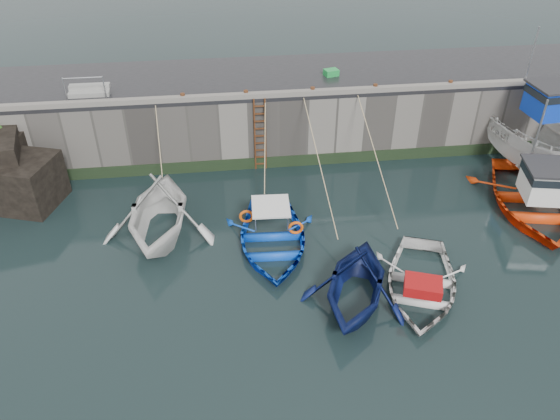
{
  "coord_description": "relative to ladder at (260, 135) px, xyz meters",
  "views": [
    {
      "loc": [
        -3.68,
        -10.29,
        11.9
      ],
      "look_at": [
        -1.78,
        4.99,
        1.2
      ],
      "focal_mm": 35.0,
      "sensor_mm": 36.0,
      "label": 1
    }
  ],
  "objects": [
    {
      "name": "ground",
      "position": [
        2.0,
        -9.91,
        -1.59
      ],
      "size": [
        120.0,
        120.0,
        0.0
      ],
      "primitive_type": "plane",
      "color": "black",
      "rests_on": "ground"
    },
    {
      "name": "quay_back",
      "position": [
        2.0,
        2.59,
        -0.09
      ],
      "size": [
        30.0,
        5.0,
        3.0
      ],
      "primitive_type": "cube",
      "color": "slate",
      "rests_on": "ground"
    },
    {
      "name": "road_back",
      "position": [
        2.0,
        2.59,
        1.49
      ],
      "size": [
        30.0,
        5.0,
        0.16
      ],
      "primitive_type": "cube",
      "color": "black",
      "rests_on": "quay_back"
    },
    {
      "name": "kerb_back",
      "position": [
        2.0,
        0.24,
        1.67
      ],
      "size": [
        30.0,
        0.3,
        0.2
      ],
      "primitive_type": "cube",
      "color": "slate",
      "rests_on": "road_back"
    },
    {
      "name": "algae_back",
      "position": [
        2.0,
        0.05,
        -1.34
      ],
      "size": [
        30.0,
        0.08,
        0.5
      ],
      "primitive_type": "cube",
      "color": "black",
      "rests_on": "ground"
    },
    {
      "name": "ladder",
      "position": [
        0.0,
        0.0,
        0.0
      ],
      "size": [
        0.51,
        0.08,
        3.2
      ],
      "color": "#3F1E0F",
      "rests_on": "ground"
    },
    {
      "name": "boat_near_white",
      "position": [
        -4.0,
        -4.17,
        -1.59
      ],
      "size": [
        4.66,
        5.27,
        2.59
      ],
      "primitive_type": "imported",
      "rotation": [
        0.0,
        0.0,
        -0.09
      ],
      "color": "silver",
      "rests_on": "ground"
    },
    {
      "name": "boat_near_white_rope",
      "position": [
        -4.0,
        -0.79,
        -1.59
      ],
      "size": [
        0.04,
        3.14,
        3.1
      ],
      "primitive_type": null,
      "color": "tan",
      "rests_on": "ground"
    },
    {
      "name": "boat_near_blue",
      "position": [
        -0.12,
        -5.29,
        -1.59
      ],
      "size": [
        3.75,
        5.06,
        1.01
      ],
      "primitive_type": "imported",
      "rotation": [
        0.0,
        0.0,
        -0.06
      ],
      "color": "blue",
      "rests_on": "ground"
    },
    {
      "name": "boat_near_blue_rope",
      "position": [
        -0.12,
        -1.35,
        -1.59
      ],
      "size": [
        0.04,
        3.88,
        3.1
      ],
      "primitive_type": null,
      "color": "tan",
      "rests_on": "ground"
    },
    {
      "name": "boat_near_blacktrim",
      "position": [
        2.08,
        -8.41,
        -1.59
      ],
      "size": [
        4.91,
        5.2,
        2.18
      ],
      "primitive_type": "imported",
      "rotation": [
        0.0,
        0.0,
        -0.4
      ],
      "color": "#0B1546",
      "rests_on": "ground"
    },
    {
      "name": "boat_near_blacktrim_rope",
      "position": [
        2.08,
        -2.91,
        -1.59
      ],
      "size": [
        0.04,
        6.53,
        3.1
      ],
      "primitive_type": null,
      "color": "tan",
      "rests_on": "ground"
    },
    {
      "name": "boat_near_navy",
      "position": [
        4.28,
        -8.09,
        -1.59
      ],
      "size": [
        4.64,
        5.42,
        0.95
      ],
      "primitive_type": "imported",
      "rotation": [
        0.0,
        0.0,
        -0.35
      ],
      "color": "white",
      "rests_on": "ground"
    },
    {
      "name": "boat_near_navy_rope",
      "position": [
        4.28,
        -2.75,
        -1.59
      ],
      "size": [
        0.04,
        6.24,
        3.1
      ],
      "primitive_type": null,
      "color": "tan",
      "rests_on": "ground"
    },
    {
      "name": "boat_far_white",
      "position": [
        11.39,
        -0.87,
        -0.4
      ],
      "size": [
        3.33,
        7.58,
        5.85
      ],
      "rotation": [
        0.0,
        0.0,
        0.08
      ],
      "color": "silver",
      "rests_on": "ground"
    },
    {
      "name": "boat_far_orange",
      "position": [
        9.99,
        -4.25,
        -1.19
      ],
      "size": [
        5.5,
        6.82,
        4.25
      ],
      "rotation": [
        0.0,
        0.0,
        -0.21
      ],
      "color": "#EF3D0C",
      "rests_on": "ground"
    },
    {
      "name": "fish_crate",
      "position": [
        3.35,
        2.22,
        1.7
      ],
      "size": [
        0.68,
        0.57,
        0.27
      ],
      "primitive_type": "cube",
      "rotation": [
        0.0,
        0.0,
        0.26
      ],
      "color": "green",
      "rests_on": "road_back"
    },
    {
      "name": "railing",
      "position": [
        -6.75,
        1.33,
        1.77
      ],
      "size": [
        1.6,
        1.05,
        1.0
      ],
      "color": "#A5A8AD",
      "rests_on": "road_back"
    },
    {
      "name": "bollard_a",
      "position": [
        -3.0,
        0.34,
        1.71
      ],
      "size": [
        0.18,
        0.18,
        0.28
      ],
      "primitive_type": "cylinder",
      "color": "#3F1E0F",
      "rests_on": "road_back"
    },
    {
      "name": "bollard_b",
      "position": [
        -0.5,
        0.34,
        1.71
      ],
      "size": [
        0.18,
        0.18,
        0.28
      ],
      "primitive_type": "cylinder",
      "color": "#3F1E0F",
      "rests_on": "road_back"
    },
    {
      "name": "bollard_c",
      "position": [
        2.2,
        0.34,
        1.71
      ],
      "size": [
        0.18,
        0.18,
        0.28
      ],
      "primitive_type": "cylinder",
      "color": "#3F1E0F",
      "rests_on": "road_back"
    },
    {
      "name": "bollard_d",
      "position": [
        4.8,
        0.34,
        1.71
      ],
      "size": [
        0.18,
        0.18,
        0.28
      ],
      "primitive_type": "cylinder",
      "color": "#3F1E0F",
      "rests_on": "road_back"
    },
    {
      "name": "bollard_e",
      "position": [
        8.0,
        0.34,
        1.71
      ],
      "size": [
        0.18,
        0.18,
        0.28
      ],
      "primitive_type": "cylinder",
      "color": "#3F1E0F",
      "rests_on": "road_back"
    }
  ]
}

